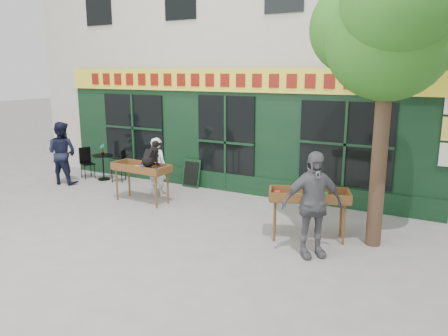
{
  "coord_description": "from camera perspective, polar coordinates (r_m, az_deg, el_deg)",
  "views": [
    {
      "loc": [
        5.6,
        -7.91,
        3.22
      ],
      "look_at": [
        0.95,
        0.5,
        1.09
      ],
      "focal_mm": 35.0,
      "sensor_mm": 36.0,
      "label": 1
    }
  ],
  "objects": [
    {
      "name": "bistro_chair_left",
      "position": [
        14.08,
        -17.56,
        1.0
      ],
      "size": [
        0.48,
        0.47,
        0.95
      ],
      "rotation": [
        0.0,
        0.0,
        1.18
      ],
      "color": "black",
      "rests_on": "ground"
    },
    {
      "name": "potted_plant",
      "position": [
        13.61,
        -15.62,
        2.34
      ],
      "size": [
        0.19,
        0.14,
        0.33
      ],
      "primitive_type": "imported",
      "rotation": [
        0.0,
        0.0,
        -0.13
      ],
      "color": "gray",
      "rests_on": "bistro_table"
    },
    {
      "name": "bistro_chair_right",
      "position": [
        13.31,
        -13.32,
        0.6
      ],
      "size": [
        0.47,
        0.47,
        0.95
      ],
      "rotation": [
        0.0,
        0.0,
        -1.18
      ],
      "color": "black",
      "rests_on": "ground"
    },
    {
      "name": "woman",
      "position": [
        11.55,
        -8.7,
        0.14
      ],
      "size": [
        0.59,
        0.4,
        1.56
      ],
      "primitive_type": "imported",
      "rotation": [
        0.0,
        0.0,
        3.09
      ],
      "color": "silver",
      "rests_on": "ground"
    },
    {
      "name": "man_right",
      "position": [
        7.8,
        11.47,
        -4.7
      ],
      "size": [
        1.14,
        1.08,
        1.9
      ],
      "primitive_type": "imported",
      "rotation": [
        0.0,
        0.0,
        0.72
      ],
      "color": "#515156",
      "rests_on": "ground"
    },
    {
      "name": "dog",
      "position": [
        10.7,
        -9.58,
        1.92
      ],
      "size": [
        0.37,
        0.62,
        0.6
      ],
      "primitive_type": null,
      "rotation": [
        0.0,
        0.0,
        -0.05
      ],
      "color": "black",
      "rests_on": "book_cart_center"
    },
    {
      "name": "ground",
      "position": [
        10.21,
        -6.07,
        -5.98
      ],
      "size": [
        80.0,
        80.0,
        0.0
      ],
      "primitive_type": "plane",
      "color": "slate",
      "rests_on": "ground"
    },
    {
      "name": "man_left",
      "position": [
        13.52,
        -20.4,
        1.86
      ],
      "size": [
        1.01,
        0.86,
        1.82
      ],
      "primitive_type": "imported",
      "rotation": [
        0.0,
        0.0,
        3.36
      ],
      "color": "black",
      "rests_on": "ground"
    },
    {
      "name": "building",
      "position": [
        15.07,
        7.33,
        19.07
      ],
      "size": [
        14.0,
        7.26,
        10.0
      ],
      "color": "beige",
      "rests_on": "ground"
    },
    {
      "name": "bistro_table",
      "position": [
        13.68,
        -15.52,
        0.74
      ],
      "size": [
        0.6,
        0.6,
        0.76
      ],
      "color": "black",
      "rests_on": "ground"
    },
    {
      "name": "book_cart_center",
      "position": [
        11.05,
        -10.75,
        -0.27
      ],
      "size": [
        1.53,
        0.7,
        0.99
      ],
      "rotation": [
        0.0,
        0.0,
        -0.05
      ],
      "color": "brown",
      "rests_on": "ground"
    },
    {
      "name": "street_tree",
      "position": [
        8.4,
        21.22,
        17.74
      ],
      "size": [
        3.05,
        2.9,
        5.6
      ],
      "color": "#382619",
      "rests_on": "ground"
    },
    {
      "name": "book_cart_right",
      "position": [
        8.61,
        11.05,
        -3.94
      ],
      "size": [
        1.62,
        1.12,
        0.99
      ],
      "rotation": [
        0.0,
        0.0,
        0.37
      ],
      "color": "brown",
      "rests_on": "ground"
    },
    {
      "name": "chalkboard",
      "position": [
        12.41,
        -4.29,
        -0.69
      ],
      "size": [
        0.56,
        0.21,
        0.79
      ],
      "rotation": [
        0.0,
        0.0,
        -0.02
      ],
      "color": "black",
      "rests_on": "ground"
    }
  ]
}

